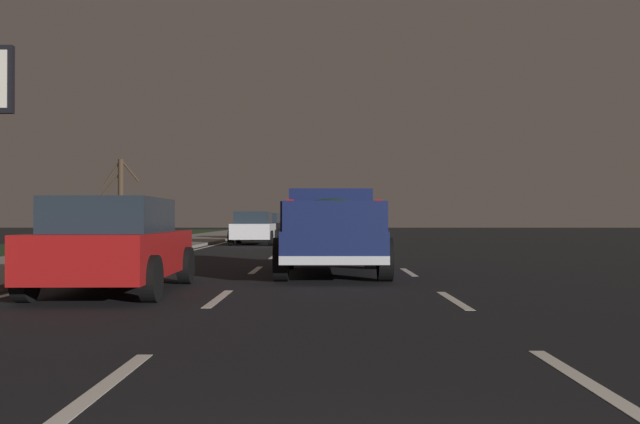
% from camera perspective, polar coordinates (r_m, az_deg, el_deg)
% --- Properties ---
extents(ground, '(144.00, 144.00, 0.00)m').
position_cam_1_polar(ground, '(29.05, 0.56, -2.92)').
color(ground, black).
extents(sidewalk_shoulder, '(108.00, 4.00, 0.12)m').
position_cam_1_polar(sidewalk_shoulder, '(29.94, -13.86, -2.72)').
color(sidewalk_shoulder, gray).
rests_on(sidewalk_shoulder, ground).
extents(grass_verge, '(108.00, 6.00, 0.01)m').
position_cam_1_polar(grass_verge, '(31.53, -22.72, -2.68)').
color(grass_verge, '#1E3819').
rests_on(grass_verge, ground).
extents(lane_markings, '(108.49, 7.04, 0.01)m').
position_cam_1_polar(lane_markings, '(32.71, -4.76, -2.64)').
color(lane_markings, silver).
rests_on(lane_markings, ground).
extents(pickup_truck, '(5.44, 2.32, 1.87)m').
position_cam_1_polar(pickup_truck, '(15.82, 0.86, -1.34)').
color(pickup_truck, '#141E4C').
rests_on(pickup_truck, ground).
extents(sedan_black, '(4.44, 2.09, 1.54)m').
position_cam_1_polar(sedan_black, '(41.54, -4.34, -1.12)').
color(sedan_black, black).
rests_on(sedan_black, ground).
extents(sedan_red, '(4.44, 2.08, 1.54)m').
position_cam_1_polar(sedan_red, '(12.34, -15.81, -2.45)').
color(sedan_red, maroon).
rests_on(sedan_red, ground).
extents(sedan_white, '(4.41, 2.03, 1.54)m').
position_cam_1_polar(sedan_white, '(34.31, -5.22, -1.24)').
color(sedan_white, silver).
rests_on(sedan_white, ground).
extents(bare_tree_far, '(0.96, 1.84, 4.33)m').
position_cam_1_polar(bare_tree_far, '(38.83, -15.38, 1.09)').
color(bare_tree_far, '#423323').
rests_on(bare_tree_far, ground).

